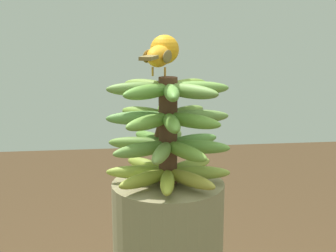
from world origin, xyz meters
The scene contains 2 objects.
banana_bunch centered at (0.00, 0.00, 1.11)m, with size 0.30×0.30×0.25m.
perched_bird centered at (0.05, 0.01, 1.28)m, with size 0.22×0.10×0.09m.
Camera 1 is at (-1.09, 0.13, 1.36)m, focal length 51.75 mm.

